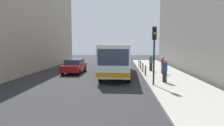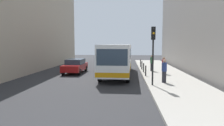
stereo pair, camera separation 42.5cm
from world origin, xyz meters
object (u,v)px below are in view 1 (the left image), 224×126
(pedestrian_near_signal, at_px, (165,71))
(pedestrian_mid_sidewalk, at_px, (163,65))
(bollard_mid, at_px, (143,68))
(bus, at_px, (117,58))
(bollard_near, at_px, (145,71))
(pedestrian_far_sidewalk, at_px, (151,63))
(car_beside_bus, at_px, (74,66))
(bollard_farthest, at_px, (139,63))
(traffic_light, at_px, (154,45))
(bollard_far, at_px, (141,65))

(pedestrian_near_signal, height_order, pedestrian_mid_sidewalk, pedestrian_near_signal)
(bollard_mid, bearing_deg, bus, -160.00)
(bollard_mid, bearing_deg, bollard_near, -90.00)
(bus, distance_m, pedestrian_far_sidewalk, 4.19)
(car_beside_bus, bearing_deg, bollard_farthest, -144.79)
(bus, xyz_separation_m, pedestrian_far_sidewalk, (3.61, 2.00, -0.71))
(bollard_near, relative_size, bollard_farthest, 1.00)
(car_beside_bus, xyz_separation_m, pedestrian_near_signal, (8.26, -5.58, 0.24))
(pedestrian_near_signal, bearing_deg, car_beside_bus, 52.12)
(car_beside_bus, height_order, pedestrian_mid_sidewalk, pedestrian_mid_sidewalk)
(bollard_farthest, height_order, pedestrian_near_signal, pedestrian_near_signal)
(pedestrian_mid_sidewalk, bearing_deg, bollard_farthest, 17.39)
(pedestrian_far_sidewalk, bearing_deg, traffic_light, -160.10)
(traffic_light, distance_m, pedestrian_near_signal, 2.45)
(bollard_far, xyz_separation_m, pedestrian_near_signal, (1.09, -8.06, 0.40))
(bollard_far, bearing_deg, bollard_farthest, 90.00)
(bus, bearing_deg, pedestrian_mid_sidewalk, -178.63)
(bus, bearing_deg, pedestrian_near_signal, 130.28)
(bollard_farthest, relative_size, pedestrian_mid_sidewalk, 0.58)
(car_beside_bus, relative_size, bollard_mid, 4.65)
(bollard_mid, relative_size, pedestrian_far_sidewalk, 0.55)
(traffic_light, height_order, bollard_far, traffic_light)
(bollard_farthest, height_order, pedestrian_far_sidewalk, pedestrian_far_sidewalk)
(bollard_far, height_order, bollard_farthest, same)
(traffic_light, bearing_deg, car_beside_bus, 137.63)
(car_beside_bus, distance_m, bollard_near, 7.56)
(bollard_near, bearing_deg, bollard_farthest, 90.00)
(pedestrian_mid_sidewalk, bearing_deg, bollard_near, 127.61)
(bollard_far, height_order, pedestrian_mid_sidewalk, pedestrian_mid_sidewalk)
(bollard_mid, bearing_deg, bollard_far, 90.00)
(car_beside_bus, relative_size, pedestrian_mid_sidewalk, 2.72)
(bollard_farthest, relative_size, pedestrian_far_sidewalk, 0.55)
(bollard_near, xyz_separation_m, bollard_farthest, (0.00, 7.33, 0.00))
(car_beside_bus, height_order, bollard_far, car_beside_bus)
(traffic_light, bearing_deg, bollard_near, 91.36)
(bus, relative_size, bollard_mid, 11.67)
(bollard_farthest, bearing_deg, pedestrian_far_sidewalk, -75.71)
(bollard_mid, height_order, bollard_farthest, same)
(car_beside_bus, bearing_deg, pedestrian_mid_sidewalk, 174.75)
(pedestrian_mid_sidewalk, height_order, pedestrian_far_sidewalk, pedestrian_far_sidewalk)
(bollard_near, bearing_deg, pedestrian_mid_sidewalk, 37.94)
(bollard_near, height_order, pedestrian_mid_sidewalk, pedestrian_mid_sidewalk)
(pedestrian_near_signal, height_order, pedestrian_far_sidewalk, pedestrian_near_signal)
(pedestrian_far_sidewalk, bearing_deg, bollard_farthest, 40.69)
(bollard_mid, xyz_separation_m, bollard_far, (0.00, 2.44, 0.00))
(pedestrian_far_sidewalk, bearing_deg, pedestrian_near_signal, -152.62)
(car_beside_bus, height_order, traffic_light, traffic_light)
(bollard_far, bearing_deg, traffic_light, -89.37)
(bollard_mid, distance_m, pedestrian_mid_sidewalk, 2.14)
(bollard_mid, distance_m, pedestrian_far_sidewalk, 1.49)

